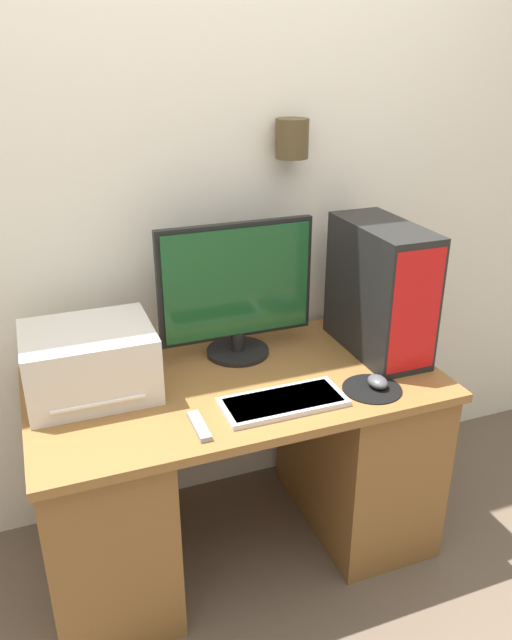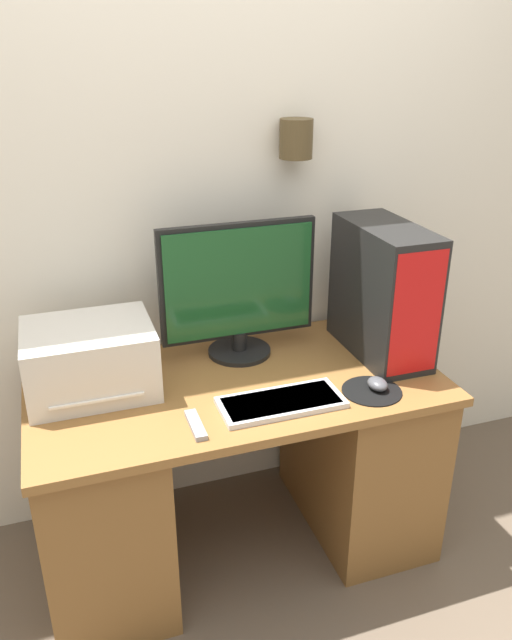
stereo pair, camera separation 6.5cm
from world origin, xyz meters
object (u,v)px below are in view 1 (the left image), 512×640
monitor (237,289)px  mouse (378,382)px  keyboard (283,402)px  remote_control (199,426)px  computer_tower (380,289)px  printer (90,362)px

monitor → mouse: monitor is taller
keyboard → remote_control: bearing=-173.2°
computer_tower → remote_control: 0.82m
computer_tower → remote_control: bearing=-160.4°
mouse → computer_tower: size_ratio=0.17×
monitor → computer_tower: size_ratio=1.18×
mouse → printer: size_ratio=0.20×
monitor → mouse: bearing=-49.3°
computer_tower → printer: bearing=176.7°
mouse → remote_control: bearing=-178.3°
keyboard → remote_control: size_ratio=2.56×
keyboard → printer: (-0.54, 0.29, 0.10)m
remote_control → keyboard: bearing=6.8°
keyboard → mouse: bearing=-2.6°
computer_tower → keyboard: bearing=-153.5°
keyboard → printer: bearing=151.8°
monitor → computer_tower: monitor is taller
keyboard → remote_control: (-0.28, -0.03, -0.00)m
mouse → keyboard: bearing=177.4°
monitor → computer_tower: (0.48, -0.15, -0.02)m
keyboard → mouse: (0.33, -0.02, 0.01)m
keyboard → remote_control: 0.28m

